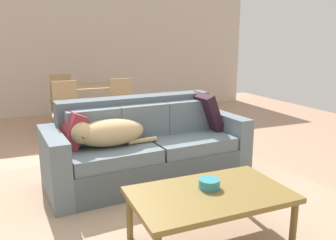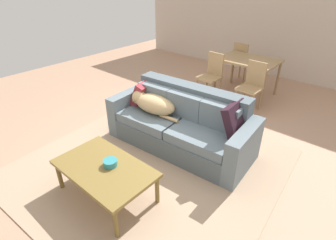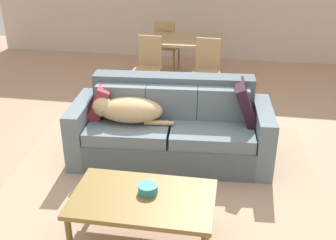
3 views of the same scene
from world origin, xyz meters
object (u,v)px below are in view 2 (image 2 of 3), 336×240
at_px(throw_pillow_by_left_arm, 143,93).
at_px(dining_chair_near_right, 252,84).
at_px(bowl_on_coffee_table, 110,163).
at_px(dining_chair_far_left, 242,61).
at_px(dining_chair_near_left, 212,74).
at_px(throw_pillow_by_right_arm, 236,121).
at_px(couch, 182,125).
at_px(dog_on_left_cushion, 153,103).
at_px(coffee_table, 105,170).
at_px(dining_table, 248,63).

bearing_deg(throw_pillow_by_left_arm, dining_chair_near_right, 59.96).
distance_m(bowl_on_coffee_table, dining_chair_far_left, 4.35).
bearing_deg(dining_chair_far_left, dining_chair_near_left, 93.54).
relative_size(throw_pillow_by_right_arm, bowl_on_coffee_table, 2.83).
distance_m(couch, dog_on_left_cushion, 0.54).
relative_size(coffee_table, bowl_on_coffee_table, 7.21).
height_order(dog_on_left_cushion, dining_chair_near_right, dining_chair_near_right).
bearing_deg(dining_table, throw_pillow_by_right_arm, -67.60).
relative_size(dining_chair_near_right, dining_chair_far_left, 0.98).
xyz_separation_m(dog_on_left_cushion, coffee_table, (0.46, -1.26, -0.22)).
xyz_separation_m(throw_pillow_by_right_arm, dining_chair_near_left, (-1.43, 1.68, -0.16)).
distance_m(throw_pillow_by_left_arm, coffee_table, 1.62).
bearing_deg(throw_pillow_by_left_arm, bowl_on_coffee_table, -58.21).
distance_m(dog_on_left_cushion, throw_pillow_by_right_arm, 1.28).
bearing_deg(throw_pillow_by_right_arm, throw_pillow_by_left_arm, -175.83).
bearing_deg(couch, dining_chair_near_right, 78.15).
height_order(throw_pillow_by_right_arm, bowl_on_coffee_table, throw_pillow_by_right_arm).
relative_size(bowl_on_coffee_table, dining_chair_far_left, 0.17).
height_order(couch, dining_chair_far_left, dining_chair_far_left).
relative_size(dog_on_left_cushion, dining_table, 0.76).
relative_size(couch, dining_chair_near_left, 2.42).
xyz_separation_m(dining_table, dining_chair_near_right, (0.40, -0.62, -0.18)).
height_order(bowl_on_coffee_table, dining_chair_far_left, dining_chair_far_left).
bearing_deg(dog_on_left_cushion, dining_chair_near_left, 91.01).
distance_m(coffee_table, bowl_on_coffee_table, 0.11).
height_order(dining_chair_near_left, dining_chair_far_left, dining_chair_far_left).
distance_m(throw_pillow_by_right_arm, dining_chair_near_left, 2.21).
bearing_deg(dining_chair_near_left, couch, -66.25).
distance_m(coffee_table, dining_table, 3.82).
bearing_deg(dining_chair_near_right, couch, -96.15).
distance_m(dining_chair_near_left, dining_chair_far_left, 1.19).
relative_size(throw_pillow_by_left_arm, dining_chair_near_left, 0.41).
height_order(coffee_table, dining_chair_far_left, dining_chair_far_left).
xyz_separation_m(throw_pillow_by_left_arm, bowl_on_coffee_table, (0.82, -1.32, -0.17)).
bearing_deg(bowl_on_coffee_table, coffee_table, -113.35).
height_order(throw_pillow_by_left_arm, coffee_table, throw_pillow_by_left_arm).
distance_m(throw_pillow_by_right_arm, dining_table, 2.49).
relative_size(coffee_table, dining_chair_far_left, 1.24).
bearing_deg(throw_pillow_by_right_arm, coffee_table, -117.84).
xyz_separation_m(coffee_table, dining_chair_far_left, (-0.57, 4.38, 0.13)).
bearing_deg(dining_table, dog_on_left_cushion, -96.83).
xyz_separation_m(couch, throw_pillow_by_right_arm, (0.79, 0.11, 0.32)).
height_order(throw_pillow_by_right_arm, dining_table, throw_pillow_by_right_arm).
distance_m(bowl_on_coffee_table, dining_table, 3.75).
relative_size(throw_pillow_by_left_arm, dining_table, 0.32).
bearing_deg(dining_chair_near_right, dining_chair_near_left, -178.70).
relative_size(dog_on_left_cushion, coffee_table, 0.77).
relative_size(couch, dining_chair_near_right, 2.42).
relative_size(bowl_on_coffee_table, dining_chair_near_left, 0.17).
bearing_deg(dining_chair_far_left, dog_on_left_cushion, 98.58).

